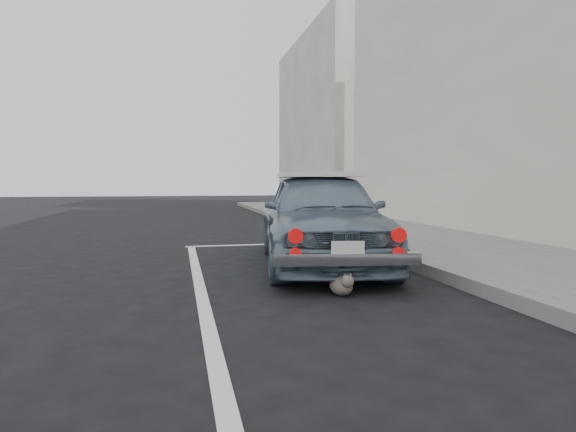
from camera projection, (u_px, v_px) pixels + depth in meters
name	position (u px, v px, depth m)	size (l,w,h in m)	color
ground	(408.00, 409.00, 2.43)	(80.00, 80.00, 0.00)	black
building_far	(336.00, 123.00, 23.01)	(3.50, 10.00, 8.00)	#ADA79D
pline_front	(269.00, 244.00, 8.86)	(3.00, 0.12, 0.01)	silver
pline_side	(200.00, 289.00, 5.14)	(0.12, 7.00, 0.01)	silver
retro_coupe	(321.00, 217.00, 6.66)	(2.15, 4.09, 1.33)	slate
cat	(342.00, 284.00, 4.86)	(0.25, 0.48, 0.25)	#736357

